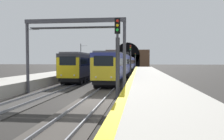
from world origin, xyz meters
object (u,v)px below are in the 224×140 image
at_px(train_adjacent_platform, 99,64).
at_px(catenary_mast_near, 28,53).
at_px(overhead_signal_gantry, 75,36).
at_px(railway_signal_near, 117,53).
at_px(railway_signal_mid, 130,58).
at_px(train_main_approaching, 124,64).
at_px(railway_signal_far, 135,59).
at_px(catenary_mast_far, 81,57).

height_order(train_adjacent_platform, catenary_mast_near, catenary_mast_near).
bearing_deg(train_adjacent_platform, catenary_mast_near, -26.43).
bearing_deg(overhead_signal_gantry, train_adjacent_platform, 5.46).
height_order(railway_signal_near, overhead_signal_gantry, overhead_signal_gantry).
relative_size(railway_signal_mid, catenary_mast_near, 0.71).
bearing_deg(overhead_signal_gantry, railway_signal_mid, -13.33).
height_order(train_main_approaching, overhead_signal_gantry, overhead_signal_gantry).
relative_size(train_main_approaching, catenary_mast_near, 7.10).
distance_m(train_adjacent_platform, railway_signal_far, 38.19).
xyz_separation_m(train_adjacent_platform, railway_signal_far, (37.56, -6.80, 1.17)).
xyz_separation_m(railway_signal_mid, railway_signal_far, (45.44, 0.00, 0.09)).
xyz_separation_m(railway_signal_far, catenary_mast_far, (-23.22, 14.28, 0.40)).
xyz_separation_m(train_main_approaching, catenary_mast_far, (9.70, 12.47, 1.60)).
distance_m(train_adjacent_platform, catenary_mast_near, 17.15).
relative_size(train_adjacent_platform, catenary_mast_far, 5.42).
relative_size(train_main_approaching, train_adjacent_platform, 1.37).
relative_size(train_adjacent_platform, catenary_mast_near, 5.17).
distance_m(overhead_signal_gantry, catenary_mast_far, 41.63).
relative_size(railway_signal_far, overhead_signal_gantry, 0.63).
relative_size(railway_signal_near, catenary_mast_far, 0.78).
bearing_deg(train_main_approaching, train_adjacent_platform, -45.58).
bearing_deg(railway_signal_mid, railway_signal_near, 0.00).
distance_m(train_adjacent_platform, railway_signal_mid, 10.46).
xyz_separation_m(railway_signal_near, overhead_signal_gantry, (4.45, 4.31, 1.65)).
xyz_separation_m(overhead_signal_gantry, catenary_mast_far, (40.39, 9.98, -1.29)).
bearing_deg(railway_signal_far, train_adjacent_platform, -10.25).
bearing_deg(catenary_mast_far, train_adjacent_platform, -152.45).
height_order(train_main_approaching, train_adjacent_platform, train_adjacent_platform).
distance_m(overhead_signal_gantry, catenary_mast_near, 14.68).
relative_size(railway_signal_near, railway_signal_far, 1.01).
height_order(train_adjacent_platform, railway_signal_mid, railway_signal_mid).
distance_m(train_main_approaching, catenary_mast_near, 23.62).
relative_size(railway_signal_mid, catenary_mast_far, 0.74).
bearing_deg(overhead_signal_gantry, railway_signal_far, -3.87).
distance_m(train_adjacent_platform, railway_signal_near, 31.26).
relative_size(railway_signal_near, overhead_signal_gantry, 0.64).
xyz_separation_m(railway_signal_near, railway_signal_far, (68.06, 0.00, -0.04)).
relative_size(train_main_approaching, overhead_signal_gantry, 6.11).
distance_m(train_main_approaching, railway_signal_near, 35.21).
height_order(railway_signal_far, catenary_mast_far, catenary_mast_far).
bearing_deg(overhead_signal_gantry, catenary_mast_far, 13.87).
height_order(railway_signal_near, railway_signal_far, railway_signal_near).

